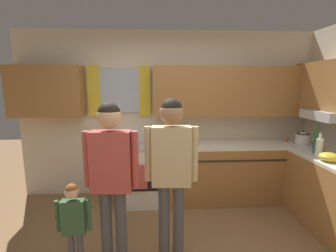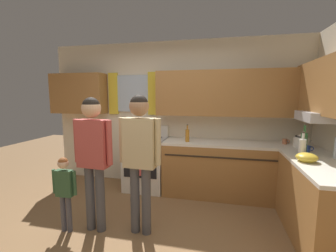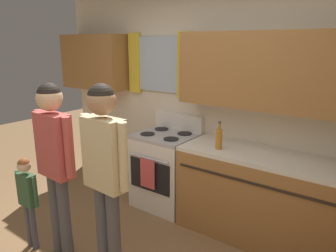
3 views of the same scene
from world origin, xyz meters
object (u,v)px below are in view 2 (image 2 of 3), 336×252
bottle_wine_green (304,143)px  stovetop_kettle (301,140)px  cup_terracotta (285,141)px  mixing_bowl (307,158)px  adult_in_plaid (140,148)px  stove_oven (146,162)px  bottle_oil_amber (187,135)px  adult_holding_child (93,149)px  small_child (64,186)px  mug_cobalt_blue (308,149)px  bottle_milk_white (302,147)px

bottle_wine_green → stovetop_kettle: (0.13, 0.49, -0.06)m
cup_terracotta → mixing_bowl: (-0.02, -0.98, 0.01)m
adult_in_plaid → stove_oven: bearing=105.6°
bottle_wine_green → adult_in_plaid: adult_in_plaid is taller
bottle_oil_amber → adult_holding_child: 1.57m
stovetop_kettle → small_child: 3.28m
mug_cobalt_blue → mixing_bowl: size_ratio=0.50×
bottle_wine_green → bottle_oil_amber: bearing=162.6°
mixing_bowl → adult_holding_child: size_ratio=0.14×
bottle_wine_green → mixing_bowl: bearing=-101.7°
mixing_bowl → adult_in_plaid: size_ratio=0.14×
bottle_wine_green → cup_terracotta: 0.66m
stove_oven → bottle_milk_white: 2.42m
bottle_milk_white → mug_cobalt_blue: bearing=61.1°
mug_cobalt_blue → cup_terracotta: 0.50m
bottle_milk_white → cup_terracotta: 0.78m
bottle_milk_white → mixing_bowl: (-0.01, -0.21, -0.07)m
cup_terracotta → mixing_bowl: 0.98m
bottle_wine_green → adult_in_plaid: (-1.94, -0.70, -0.01)m
bottle_oil_amber → mixing_bowl: (1.48, -0.82, -0.06)m
mixing_bowl → cup_terracotta: bearing=88.6°
stove_oven → bottle_milk_white: bearing=-17.9°
bottle_milk_white → small_child: size_ratio=0.34×
adult_in_plaid → mixing_bowl: bearing=11.0°
bottle_wine_green → stovetop_kettle: bearing=75.4°
cup_terracotta → small_child: 3.20m
stove_oven → bottle_milk_white: size_ratio=3.51×
bottle_wine_green → adult_holding_child: size_ratio=0.24×
cup_terracotta → adult_in_plaid: 2.33m
bottle_milk_white → bottle_wine_green: size_ratio=0.79×
stove_oven → mixing_bowl: (2.23, -0.93, 0.48)m
bottle_milk_white → cup_terracotta: bottle_milk_white is taller
stovetop_kettle → mixing_bowl: bearing=-103.4°
stove_oven → mug_cobalt_blue: stove_oven is taller
mixing_bowl → small_child: size_ratio=0.25×
stovetop_kettle → mixing_bowl: size_ratio=1.20×
stove_oven → bottle_oil_amber: (0.75, -0.12, 0.54)m
bottle_oil_amber → mug_cobalt_blue: 1.69m
cup_terracotta → stovetop_kettle: 0.24m
adult_in_plaid → bottle_milk_white: bearing=16.8°
stove_oven → mixing_bowl: bearing=-22.7°
mug_cobalt_blue → adult_in_plaid: adult_in_plaid is taller
bottle_oil_amber → mug_cobalt_blue: size_ratio=2.49×
adult_holding_child → adult_in_plaid: size_ratio=0.98×
adult_holding_child → bottle_wine_green: bearing=17.1°
stovetop_kettle → small_child: (-2.95, -1.37, -0.42)m
adult_in_plaid → small_child: adult_in_plaid is taller
bottle_wine_green → small_child: bottle_wine_green is taller
mug_cobalt_blue → adult_holding_child: (-2.61, -0.94, 0.08)m
bottle_wine_green → adult_holding_child: 2.61m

